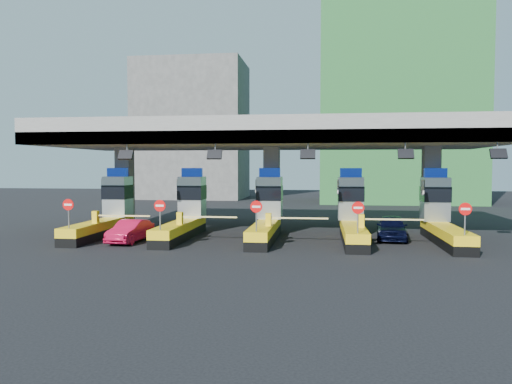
# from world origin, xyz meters

# --- Properties ---
(ground) EXTENTS (120.00, 120.00, 0.00)m
(ground) POSITION_xyz_m (0.00, 0.00, 0.00)
(ground) COLOR black
(ground) RESTS_ON ground
(toll_canopy) EXTENTS (28.00, 12.09, 7.00)m
(toll_canopy) POSITION_xyz_m (0.00, 2.87, 6.13)
(toll_canopy) COLOR slate
(toll_canopy) RESTS_ON ground
(toll_lane_far_left) EXTENTS (4.43, 8.00, 4.16)m
(toll_lane_far_left) POSITION_xyz_m (-10.00, 0.28, 1.40)
(toll_lane_far_left) COLOR black
(toll_lane_far_left) RESTS_ON ground
(toll_lane_left) EXTENTS (4.43, 8.00, 4.16)m
(toll_lane_left) POSITION_xyz_m (-5.00, 0.28, 1.40)
(toll_lane_left) COLOR black
(toll_lane_left) RESTS_ON ground
(toll_lane_center) EXTENTS (4.43, 8.00, 4.16)m
(toll_lane_center) POSITION_xyz_m (0.00, 0.28, 1.40)
(toll_lane_center) COLOR black
(toll_lane_center) RESTS_ON ground
(toll_lane_right) EXTENTS (4.43, 8.00, 4.16)m
(toll_lane_right) POSITION_xyz_m (5.00, 0.28, 1.40)
(toll_lane_right) COLOR black
(toll_lane_right) RESTS_ON ground
(toll_lane_far_right) EXTENTS (4.43, 8.00, 4.16)m
(toll_lane_far_right) POSITION_xyz_m (10.00, 0.28, 1.40)
(toll_lane_far_right) COLOR black
(toll_lane_far_right) RESTS_ON ground
(bg_building_scaffold) EXTENTS (18.00, 12.00, 28.00)m
(bg_building_scaffold) POSITION_xyz_m (12.00, 32.00, 14.00)
(bg_building_scaffold) COLOR #1E5926
(bg_building_scaffold) RESTS_ON ground
(bg_building_concrete) EXTENTS (14.00, 10.00, 18.00)m
(bg_building_concrete) POSITION_xyz_m (-14.00, 36.00, 9.00)
(bg_building_concrete) COLOR #4C4C49
(bg_building_concrete) RESTS_ON ground
(van) EXTENTS (2.14, 4.38, 1.44)m
(van) POSITION_xyz_m (7.30, 0.37, 0.72)
(van) COLOR black
(van) RESTS_ON ground
(red_car) EXTENTS (1.59, 3.88, 1.25)m
(red_car) POSITION_xyz_m (-7.43, -2.55, 0.62)
(red_car) COLOR #C30F38
(red_car) RESTS_ON ground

